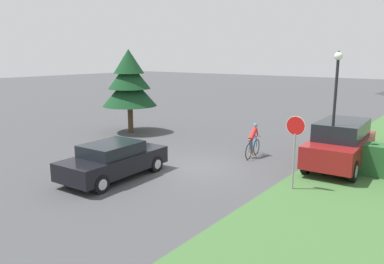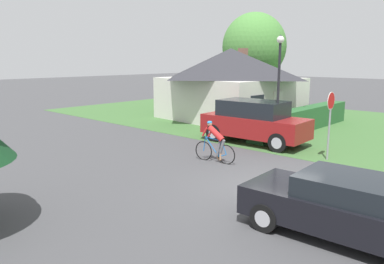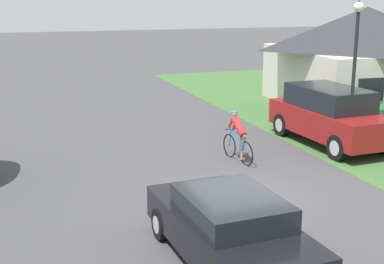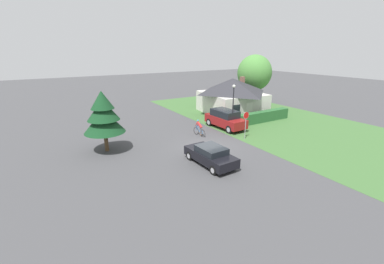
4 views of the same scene
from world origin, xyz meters
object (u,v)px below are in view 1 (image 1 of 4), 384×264
conifer_tall_near (129,82)px  parked_suv_right (340,144)px  street_lamp (335,95)px  cyclist (253,141)px  sedan_left_lane (114,160)px  stop_sign (295,138)px

conifer_tall_near → parked_suv_right: bearing=0.4°
parked_suv_right → street_lamp: 2.46m
cyclist → street_lamp: (3.70, -0.46, 2.43)m
street_lamp → conifer_tall_near: (-12.46, 1.11, -0.09)m
sedan_left_lane → parked_suv_right: size_ratio=0.90×
cyclist → street_lamp: 4.46m
parked_suv_right → street_lamp: (-0.02, -1.19, 2.16)m
sedan_left_lane → parked_suv_right: parked_suv_right is taller
cyclist → stop_sign: stop_sign is taller
conifer_tall_near → street_lamp: bearing=-5.1°
parked_suv_right → conifer_tall_near: size_ratio=0.98×
stop_sign → conifer_tall_near: bearing=-18.6°
parked_suv_right → stop_sign: bearing=169.1°
sedan_left_lane → conifer_tall_near: (-5.90, 6.61, 2.39)m
stop_sign → street_lamp: street_lamp is taller
parked_suv_right → stop_sign: size_ratio=1.87×
cyclist → parked_suv_right: bearing=-85.7°
stop_sign → cyclist: bearing=-45.1°
sedan_left_lane → cyclist: (2.86, 5.96, 0.04)m
stop_sign → conifer_tall_near: size_ratio=0.52×
street_lamp → conifer_tall_near: bearing=174.9°
sedan_left_lane → parked_suv_right: 9.39m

